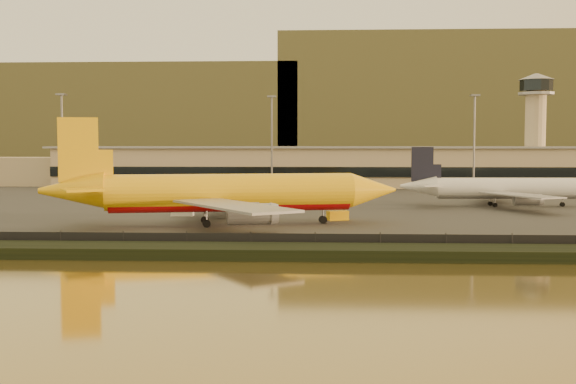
{
  "coord_description": "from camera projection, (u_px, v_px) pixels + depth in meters",
  "views": [
    {
      "loc": [
        2.99,
        -101.46,
        13.39
      ],
      "look_at": [
        -2.58,
        12.0,
        5.89
      ],
      "focal_mm": 45.0,
      "sensor_mm": 36.0,
      "label": 1
    }
  ],
  "objects": [
    {
      "name": "ground",
      "position": [
        302.0,
        239.0,
        102.15
      ],
      "size": [
        900.0,
        900.0,
        0.0
      ],
      "primitive_type": "plane",
      "color": "black",
      "rests_on": "ground"
    },
    {
      "name": "embankment",
      "position": [
        298.0,
        252.0,
        85.16
      ],
      "size": [
        320.0,
        7.0,
        1.4
      ],
      "primitive_type": "cube",
      "color": "black",
      "rests_on": "ground"
    },
    {
      "name": "tarmac",
      "position": [
        312.0,
        193.0,
        196.82
      ],
      "size": [
        320.0,
        220.0,
        0.2
      ],
      "primitive_type": "cube",
      "color": "#2D2D2D",
      "rests_on": "ground"
    },
    {
      "name": "perimeter_fence",
      "position": [
        299.0,
        242.0,
        89.11
      ],
      "size": [
        300.0,
        0.05,
        2.2
      ],
      "primitive_type": "cube",
      "color": "black",
      "rests_on": "tarmac"
    },
    {
      "name": "terminal_building",
      "position": [
        268.0,
        167.0,
        227.57
      ],
      "size": [
        202.0,
        25.0,
        12.6
      ],
      "color": "tan",
      "rests_on": "tarmac"
    },
    {
      "name": "control_tower",
      "position": [
        536.0,
        118.0,
        227.85
      ],
      "size": [
        11.2,
        11.2,
        35.5
      ],
      "color": "tan",
      "rests_on": "tarmac"
    },
    {
      "name": "apron_light_masts",
      "position": [
        373.0,
        135.0,
        175.13
      ],
      "size": [
        152.2,
        12.2,
        25.4
      ],
      "color": "slate",
      "rests_on": "tarmac"
    },
    {
      "name": "distant_hills",
      "position": [
        285.0,
        115.0,
        439.95
      ],
      "size": [
        470.0,
        160.0,
        70.0
      ],
      "color": "brown",
      "rests_on": "ground"
    },
    {
      "name": "dhl_cargo_jet",
      "position": [
        225.0,
        194.0,
        117.41
      ],
      "size": [
        57.95,
        55.8,
        17.42
      ],
      "rotation": [
        0.0,
        0.0,
        0.22
      ],
      "color": "#F4B60C",
      "rests_on": "tarmac"
    },
    {
      "name": "white_narrowbody_jet",
      "position": [
        504.0,
        189.0,
        153.2
      ],
      "size": [
        44.07,
        43.08,
        12.68
      ],
      "rotation": [
        0.0,
        0.0,
        0.03
      ],
      "color": "white",
      "rests_on": "tarmac"
    },
    {
      "name": "gse_vehicle_yellow",
      "position": [
        338.0,
        216.0,
        125.57
      ],
      "size": [
        4.0,
        2.94,
        1.64
      ],
      "primitive_type": "cube",
      "rotation": [
        0.0,
        0.0,
        0.4
      ],
      "color": "#F4B60C",
      "rests_on": "tarmac"
    },
    {
      "name": "gse_vehicle_white",
      "position": [
        182.0,
        211.0,
        133.26
      ],
      "size": [
        4.11,
        1.9,
        1.84
      ],
      "primitive_type": "cube",
      "rotation": [
        0.0,
        0.0,
        0.02
      ],
      "color": "white",
      "rests_on": "tarmac"
    }
  ]
}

